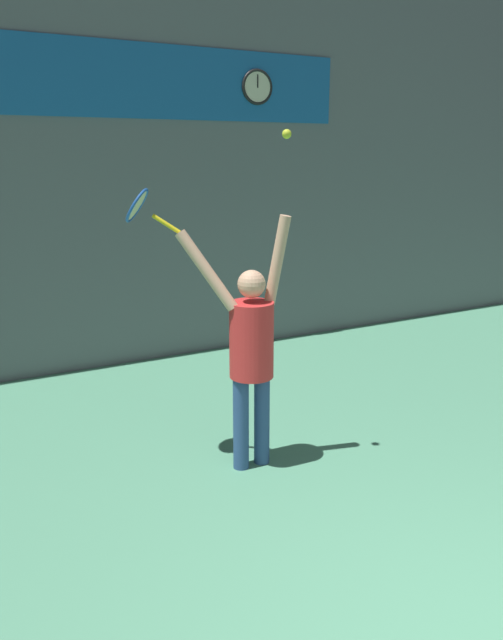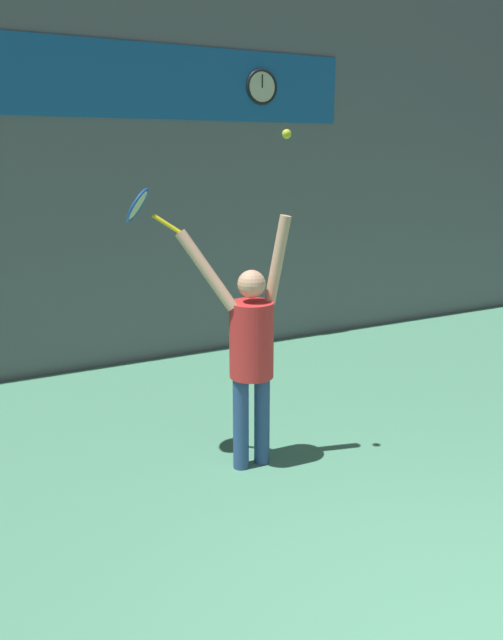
% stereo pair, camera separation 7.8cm
% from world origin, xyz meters
% --- Properties ---
extents(back_wall, '(18.00, 0.10, 5.00)m').
position_xyz_m(back_wall, '(0.00, 6.02, 2.50)').
color(back_wall, slate).
rests_on(back_wall, ground_plane).
extents(sponsor_banner, '(5.38, 0.02, 0.83)m').
position_xyz_m(sponsor_banner, '(0.00, 5.96, 3.34)').
color(sponsor_banner, '#195B9E').
extents(scoreboard_clock, '(0.43, 0.04, 0.43)m').
position_xyz_m(scoreboard_clock, '(1.59, 5.94, 3.34)').
color(scoreboard_clock, beige).
extents(tennis_player, '(0.86, 0.50, 2.08)m').
position_xyz_m(tennis_player, '(-0.14, 2.90, 1.04)').
color(tennis_player, '#2D4C7F').
rests_on(tennis_player, ground_plane).
extents(tennis_racket, '(0.44, 0.36, 0.35)m').
position_xyz_m(tennis_racket, '(-0.87, 3.31, 2.14)').
color(tennis_racket, yellow).
extents(tennis_ball, '(0.07, 0.07, 0.07)m').
position_xyz_m(tennis_ball, '(0.08, 2.75, 2.67)').
color(tennis_ball, '#CCDB2D').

